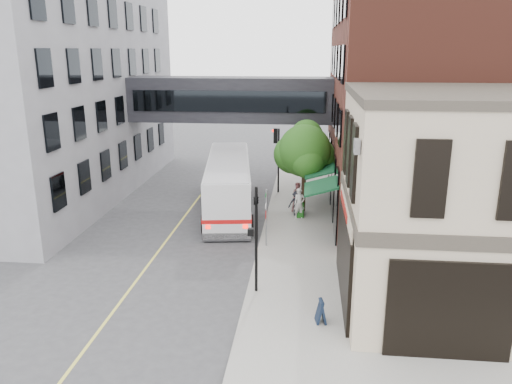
% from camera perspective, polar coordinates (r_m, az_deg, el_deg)
% --- Properties ---
extents(ground, '(120.00, 120.00, 0.00)m').
position_cam_1_polar(ground, '(19.58, -1.80, -14.19)').
color(ground, '#38383A').
rests_on(ground, ground).
extents(sidewalk_main, '(4.00, 60.00, 0.15)m').
position_cam_1_polar(sidewalk_main, '(32.28, 5.05, -1.68)').
color(sidewalk_main, gray).
rests_on(sidewalk_main, ground).
extents(corner_building, '(10.19, 8.12, 8.45)m').
position_cam_1_polar(corner_building, '(20.69, 24.38, -1.27)').
color(corner_building, '#B8A58C').
rests_on(corner_building, ground).
extents(brick_building, '(13.76, 18.00, 14.00)m').
position_cam_1_polar(brick_building, '(32.79, 19.70, 10.09)').
color(brick_building, '#53241A').
rests_on(brick_building, ground).
extents(opposite_building, '(14.00, 24.00, 14.00)m').
position_cam_1_polar(opposite_building, '(38.15, -24.97, 10.26)').
color(opposite_building, slate).
rests_on(opposite_building, ground).
extents(skyway_bridge, '(14.00, 3.18, 3.00)m').
position_cam_1_polar(skyway_bridge, '(35.33, -2.83, 10.55)').
color(skyway_bridge, black).
rests_on(skyway_bridge, ground).
extents(traffic_signal_near, '(0.44, 0.22, 4.60)m').
position_cam_1_polar(traffic_signal_near, '(20.08, -0.06, -3.99)').
color(traffic_signal_near, black).
rests_on(traffic_signal_near, sidewalk_main).
extents(traffic_signal_far, '(0.53, 0.28, 4.50)m').
position_cam_1_polar(traffic_signal_far, '(34.45, 2.37, 5.10)').
color(traffic_signal_far, black).
rests_on(traffic_signal_far, sidewalk_main).
extents(street_sign_pole, '(0.08, 0.75, 3.00)m').
position_cam_1_polar(street_sign_pole, '(25.12, 1.18, -2.36)').
color(street_sign_pole, gray).
rests_on(street_sign_pole, sidewalk_main).
extents(street_tree, '(3.80, 3.20, 5.60)m').
position_cam_1_polar(street_tree, '(30.57, 5.57, 4.73)').
color(street_tree, '#382619').
rests_on(street_tree, sidewalk_main).
extents(lane_marking, '(0.12, 40.00, 0.01)m').
position_cam_1_polar(lane_marking, '(29.45, -8.88, -3.72)').
color(lane_marking, '#D8CC4C').
rests_on(lane_marking, ground).
extents(bus, '(4.24, 12.08, 3.18)m').
position_cam_1_polar(bus, '(31.54, -3.17, 1.16)').
color(bus, silver).
rests_on(bus, ground).
extents(pedestrian_a, '(0.77, 0.62, 1.84)m').
position_cam_1_polar(pedestrian_a, '(29.58, 4.98, -1.33)').
color(pedestrian_a, silver).
rests_on(pedestrian_a, sidewalk_main).
extents(pedestrian_b, '(1.10, 1.00, 1.84)m').
position_cam_1_polar(pedestrian_b, '(30.85, 4.86, -0.59)').
color(pedestrian_b, tan).
rests_on(pedestrian_b, sidewalk_main).
extents(pedestrian_c, '(1.07, 0.73, 1.52)m').
position_cam_1_polar(pedestrian_c, '(30.15, 4.64, -1.29)').
color(pedestrian_c, black).
rests_on(pedestrian_c, sidewalk_main).
extents(newspaper_box, '(0.48, 0.43, 0.88)m').
position_cam_1_polar(newspaper_box, '(29.92, 5.06, -2.09)').
color(newspaper_box, '#175914').
rests_on(newspaper_box, sidewalk_main).
extents(sandwich_board, '(0.40, 0.55, 0.89)m').
position_cam_1_polar(sandwich_board, '(18.95, 7.44, -13.36)').
color(sandwich_board, black).
rests_on(sandwich_board, sidewalk_main).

